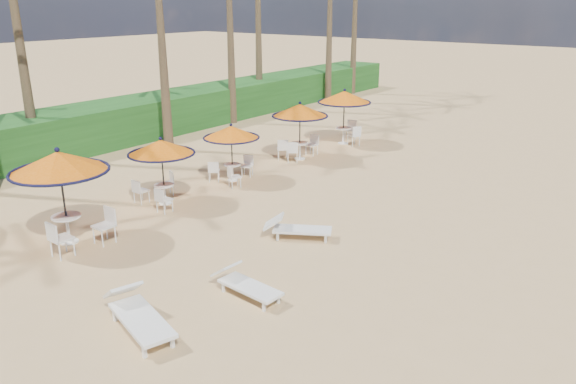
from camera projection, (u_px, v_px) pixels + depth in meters
name	position (u px, v px, depth m)	size (l,w,h in m)	color
ground	(184.00, 301.00, 12.39)	(160.00, 160.00, 0.00)	tan
scrub_hedge	(160.00, 113.00, 28.11)	(3.00, 40.00, 1.80)	#194716
station_0	(62.00, 171.00, 14.66)	(2.57, 2.57, 2.68)	black
station_1	(160.00, 155.00, 17.77)	(2.14, 2.14, 2.23)	black
station_2	(231.00, 139.00, 20.11)	(2.04, 2.04, 2.13)	black
station_3	(299.00, 117.00, 22.85)	(2.31, 2.31, 2.41)	black
station_4	(345.00, 102.00, 25.34)	(2.42, 2.42, 2.53)	black
lounger_near	(137.00, 312.00, 11.23)	(2.32, 1.30, 0.79)	white
lounger_mid	(244.00, 283.00, 12.54)	(1.85, 0.70, 0.65)	white
lounger_far	(295.00, 228.00, 15.54)	(1.92, 1.46, 0.67)	white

